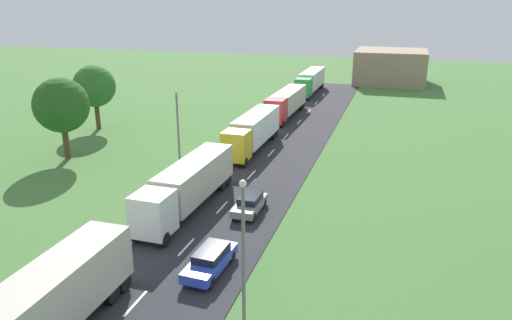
% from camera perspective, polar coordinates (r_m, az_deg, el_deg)
% --- Properties ---
extents(road, '(10.00, 140.00, 0.06)m').
position_cam_1_polar(road, '(30.29, -10.47, -12.54)').
color(road, '#2B2B30').
rests_on(road, ground).
extents(lane_marking_centre, '(0.16, 123.36, 0.01)m').
position_cam_1_polar(lane_marking_centre, '(27.85, -13.68, -15.74)').
color(lane_marking_centre, white).
rests_on(lane_marking_centre, road).
extents(truck_lead, '(2.51, 12.78, 3.64)m').
position_cam_1_polar(truck_lead, '(24.67, -24.80, -16.22)').
color(truck_lead, orange).
rests_on(truck_lead, road).
extents(truck_second, '(2.71, 12.98, 3.51)m').
position_cam_1_polar(truck_second, '(37.03, -8.07, -2.87)').
color(truck_second, white).
rests_on(truck_second, road).
extents(truck_third, '(2.61, 12.87, 3.66)m').
position_cam_1_polar(truck_third, '(51.56, -0.35, 3.56)').
color(truck_third, yellow).
rests_on(truck_third, road).
extents(truck_fourth, '(2.74, 13.59, 3.49)m').
position_cam_1_polar(truck_fourth, '(66.55, 3.63, 6.90)').
color(truck_fourth, red).
rests_on(truck_fourth, road).
extents(truck_fifth, '(2.59, 14.27, 3.70)m').
position_cam_1_polar(truck_fifth, '(84.28, 6.51, 9.36)').
color(truck_fifth, green).
rests_on(truck_fifth, road).
extents(car_third, '(1.97, 4.65, 1.41)m').
position_cam_1_polar(car_third, '(29.24, -5.45, -11.73)').
color(car_third, blue).
rests_on(car_third, road).
extents(car_fourth, '(1.74, 4.13, 1.38)m').
position_cam_1_polar(car_fourth, '(36.56, -0.75, -5.19)').
color(car_fourth, gray).
rests_on(car_fourth, road).
extents(lamppost_second, '(0.36, 0.36, 7.82)m').
position_cam_1_polar(lamppost_second, '(23.00, -1.51, -10.40)').
color(lamppost_second, slate).
rests_on(lamppost_second, ground).
extents(lamppost_third, '(0.36, 0.36, 8.13)m').
position_cam_1_polar(lamppost_third, '(42.94, -9.24, 3.51)').
color(lamppost_third, slate).
rests_on(lamppost_third, ground).
extents(tree_oak, '(5.46, 5.46, 8.29)m').
position_cam_1_polar(tree_oak, '(51.52, -22.14, 6.02)').
color(tree_oak, '#513823').
rests_on(tree_oak, ground).
extents(tree_pine, '(5.12, 5.12, 7.98)m').
position_cam_1_polar(tree_pine, '(62.62, -18.66, 8.30)').
color(tree_pine, '#513823').
rests_on(tree_pine, ground).
extents(distant_building, '(13.13, 12.77, 6.28)m').
position_cam_1_polar(distant_building, '(97.94, 15.69, 10.64)').
color(distant_building, '#9E846B').
rests_on(distant_building, ground).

